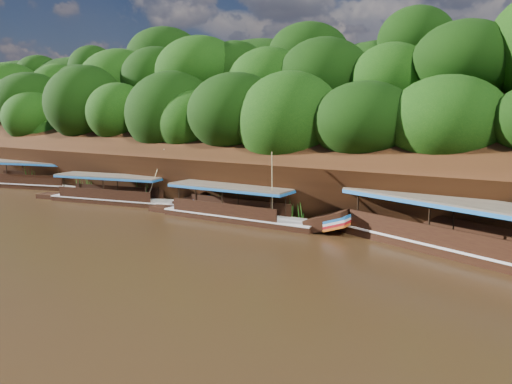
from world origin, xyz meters
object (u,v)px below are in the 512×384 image
boat_1 (248,214)px  boat_2 (126,198)px  boat_3 (44,182)px  boat_0 (473,245)px

boat_1 → boat_2: 11.52m
boat_1 → boat_2: (-11.52, 0.09, -0.02)m
boat_2 → boat_3: bearing=161.4°
boat_1 → boat_2: size_ratio=0.95×
boat_0 → boat_3: boat_0 is taller
boat_3 → boat_1: bearing=-19.9°
boat_2 → boat_3: boat_2 is taller
boat_1 → boat_3: boat_1 is taller
boat_3 → boat_0: bearing=-19.4°
boat_0 → boat_2: bearing=-162.8°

